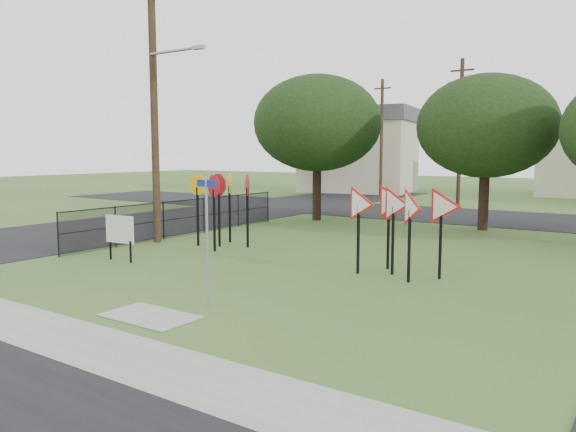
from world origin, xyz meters
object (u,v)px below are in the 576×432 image
object	(u,v)px
yield_sign_cluster	(398,209)
info_board	(120,231)
stop_sign_cluster	(221,193)
street_name_sign	(207,234)

from	to	relation	value
yield_sign_cluster	info_board	bearing A→B (deg)	-159.56
info_board	stop_sign_cluster	bearing A→B (deg)	78.33
info_board	street_name_sign	bearing A→B (deg)	-21.84
street_name_sign	info_board	size ratio (longest dim) A/B	1.94
stop_sign_cluster	info_board	size ratio (longest dim) A/B	1.84
stop_sign_cluster	yield_sign_cluster	bearing A→B (deg)	-7.27
info_board	yield_sign_cluster	bearing A→B (deg)	20.44
stop_sign_cluster	info_board	world-z (taller)	stop_sign_cluster
stop_sign_cluster	info_board	bearing A→B (deg)	-101.67
yield_sign_cluster	info_board	size ratio (longest dim) A/B	2.24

